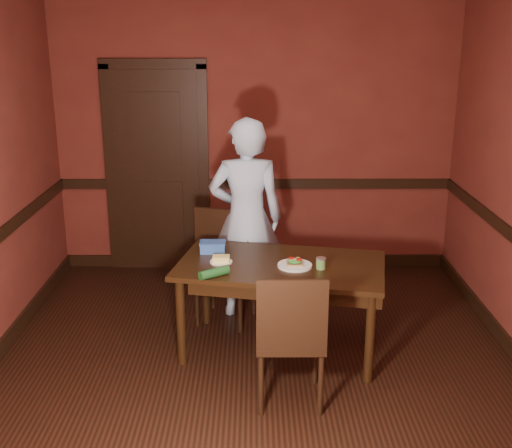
{
  "coord_description": "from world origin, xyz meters",
  "views": [
    {
      "loc": [
        -0.02,
        -4.17,
        2.45
      ],
      "look_at": [
        0.0,
        0.35,
        1.05
      ],
      "focal_mm": 45.0,
      "sensor_mm": 36.0,
      "label": 1
    }
  ],
  "objects_px": {
    "person": "(246,219)",
    "sauce_jar": "(321,263)",
    "chair_far": "(226,269)",
    "food_tub": "(213,247)",
    "sandwich_plate": "(295,264)",
    "cheese_saucer": "(221,260)",
    "chair_near": "(290,335)",
    "dining_table": "(280,307)"
  },
  "relations": [
    {
      "from": "person",
      "to": "sauce_jar",
      "type": "height_order",
      "value": "person"
    },
    {
      "from": "chair_near",
      "to": "sauce_jar",
      "type": "height_order",
      "value": "chair_near"
    },
    {
      "from": "chair_near",
      "to": "cheese_saucer",
      "type": "bearing_deg",
      "value": -55.81
    },
    {
      "from": "dining_table",
      "to": "chair_near",
      "type": "xyz_separation_m",
      "value": [
        0.03,
        -0.7,
        0.12
      ]
    },
    {
      "from": "person",
      "to": "sauce_jar",
      "type": "xyz_separation_m",
      "value": [
        0.56,
        -0.82,
        -0.1
      ]
    },
    {
      "from": "dining_table",
      "to": "cheese_saucer",
      "type": "bearing_deg",
      "value": -171.17
    },
    {
      "from": "cheese_saucer",
      "to": "chair_near",
      "type": "bearing_deg",
      "value": -55.76
    },
    {
      "from": "dining_table",
      "to": "person",
      "type": "distance_m",
      "value": 0.91
    },
    {
      "from": "chair_far",
      "to": "cheese_saucer",
      "type": "relative_size",
      "value": 5.54
    },
    {
      "from": "sandwich_plate",
      "to": "food_tub",
      "type": "relative_size",
      "value": 1.26
    },
    {
      "from": "food_tub",
      "to": "chair_far",
      "type": "bearing_deg",
      "value": 72.55
    },
    {
      "from": "sauce_jar",
      "to": "food_tub",
      "type": "distance_m",
      "value": 0.9
    },
    {
      "from": "chair_far",
      "to": "person",
      "type": "bearing_deg",
      "value": 59.97
    },
    {
      "from": "cheese_saucer",
      "to": "food_tub",
      "type": "distance_m",
      "value": 0.25
    },
    {
      "from": "person",
      "to": "chair_far",
      "type": "bearing_deg",
      "value": 39.87
    },
    {
      "from": "chair_far",
      "to": "chair_near",
      "type": "distance_m",
      "value": 1.33
    },
    {
      "from": "chair_far",
      "to": "sauce_jar",
      "type": "relative_size",
      "value": 10.99
    },
    {
      "from": "chair_near",
      "to": "person",
      "type": "height_order",
      "value": "person"
    },
    {
      "from": "sauce_jar",
      "to": "cheese_saucer",
      "type": "xyz_separation_m",
      "value": [
        -0.75,
        0.13,
        -0.02
      ]
    },
    {
      "from": "sauce_jar",
      "to": "sandwich_plate",
      "type": "bearing_deg",
      "value": 166.08
    },
    {
      "from": "chair_near",
      "to": "sandwich_plate",
      "type": "height_order",
      "value": "chair_near"
    },
    {
      "from": "cheese_saucer",
      "to": "sauce_jar",
      "type": "bearing_deg",
      "value": -10.19
    },
    {
      "from": "dining_table",
      "to": "sandwich_plate",
      "type": "bearing_deg",
      "value": -23.48
    },
    {
      "from": "sandwich_plate",
      "to": "cheese_saucer",
      "type": "bearing_deg",
      "value": 171.11
    },
    {
      "from": "chair_far",
      "to": "sandwich_plate",
      "type": "xyz_separation_m",
      "value": [
        0.55,
        -0.61,
        0.27
      ]
    },
    {
      "from": "food_tub",
      "to": "person",
      "type": "bearing_deg",
      "value": 59.06
    },
    {
      "from": "sauce_jar",
      "to": "food_tub",
      "type": "xyz_separation_m",
      "value": [
        -0.82,
        0.37,
        -0.0
      ]
    },
    {
      "from": "chair_far",
      "to": "sandwich_plate",
      "type": "relative_size",
      "value": 3.67
    },
    {
      "from": "chair_near",
      "to": "cheese_saucer",
      "type": "height_order",
      "value": "chair_near"
    },
    {
      "from": "chair_far",
      "to": "person",
      "type": "distance_m",
      "value": 0.46
    },
    {
      "from": "sandwich_plate",
      "to": "cheese_saucer",
      "type": "distance_m",
      "value": 0.56
    },
    {
      "from": "person",
      "to": "sauce_jar",
      "type": "bearing_deg",
      "value": 121.49
    },
    {
      "from": "dining_table",
      "to": "sauce_jar",
      "type": "bearing_deg",
      "value": -10.77
    },
    {
      "from": "chair_far",
      "to": "sauce_jar",
      "type": "bearing_deg",
      "value": -24.43
    },
    {
      "from": "cheese_saucer",
      "to": "food_tub",
      "type": "xyz_separation_m",
      "value": [
        -0.08,
        0.24,
        0.02
      ]
    },
    {
      "from": "sandwich_plate",
      "to": "person",
      "type": "bearing_deg",
      "value": 115.81
    },
    {
      "from": "chair_near",
      "to": "sauce_jar",
      "type": "distance_m",
      "value": 0.7
    },
    {
      "from": "cheese_saucer",
      "to": "chair_far",
      "type": "bearing_deg",
      "value": 89.1
    },
    {
      "from": "sandwich_plate",
      "to": "cheese_saucer",
      "type": "relative_size",
      "value": 1.51
    },
    {
      "from": "chair_far",
      "to": "chair_near",
      "type": "relative_size",
      "value": 0.99
    },
    {
      "from": "dining_table",
      "to": "food_tub",
      "type": "xyz_separation_m",
      "value": [
        -0.53,
        0.26,
        0.41
      ]
    },
    {
      "from": "dining_table",
      "to": "chair_far",
      "type": "xyz_separation_m",
      "value": [
        -0.45,
        0.54,
        0.11
      ]
    }
  ]
}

